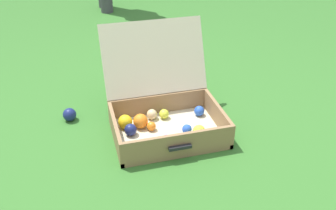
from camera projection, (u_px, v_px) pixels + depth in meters
ground_plane at (155, 143)px, 1.87m from camera, size 16.00×16.00×0.00m
open_suitcase at (163, 109)px, 1.93m from camera, size 0.56×0.59×0.50m
stray_ball_on_grass at (70, 115)px, 2.03m from camera, size 0.07×0.07×0.07m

